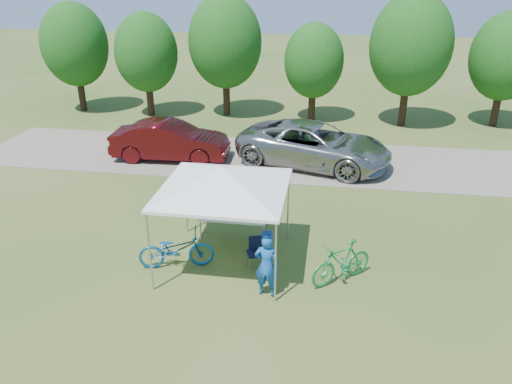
% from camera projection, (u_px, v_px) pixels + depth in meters
% --- Properties ---
extents(ground, '(100.00, 100.00, 0.00)m').
position_uv_depth(ground, '(226.00, 262.00, 13.38)').
color(ground, '#2D5119').
rests_on(ground, ground).
extents(gravel_strip, '(24.00, 5.00, 0.02)m').
position_uv_depth(gravel_strip, '(267.00, 159.00, 20.57)').
color(gravel_strip, gray).
rests_on(gravel_strip, ground).
extents(canopy, '(4.53, 4.53, 3.00)m').
position_uv_depth(canopy, '(223.00, 170.00, 12.28)').
color(canopy, '#A5A5AA').
rests_on(canopy, ground).
extents(treeline, '(24.89, 4.28, 6.30)m').
position_uv_depth(treeline, '(278.00, 49.00, 24.60)').
color(treeline, '#382314').
rests_on(treeline, ground).
extents(folding_table, '(1.90, 0.79, 0.78)m').
position_uv_depth(folding_table, '(234.00, 217.00, 14.16)').
color(folding_table, white).
rests_on(folding_table, ground).
extents(folding_chair, '(0.52, 0.55, 0.80)m').
position_uv_depth(folding_chair, '(256.00, 249.00, 13.09)').
color(folding_chair, black).
rests_on(folding_chair, ground).
extents(cooler, '(0.51, 0.34, 0.37)m').
position_uv_depth(cooler, '(221.00, 209.00, 14.12)').
color(cooler, white).
rests_on(cooler, folding_table).
extents(ice_cream_cup, '(0.07, 0.07, 0.05)m').
position_uv_depth(ice_cream_cup, '(247.00, 217.00, 14.03)').
color(ice_cream_cup, gold).
rests_on(ice_cream_cup, folding_table).
extents(cyclist, '(0.63, 0.45, 1.63)m').
position_uv_depth(cyclist, '(267.00, 265.00, 11.74)').
color(cyclist, '#1556AE').
rests_on(cyclist, ground).
extents(bike_blue, '(2.07, 1.18, 1.03)m').
position_uv_depth(bike_blue, '(176.00, 249.00, 12.98)').
color(bike_blue, '#11519A').
rests_on(bike_blue, ground).
extents(bike_green, '(1.72, 1.53, 1.08)m').
position_uv_depth(bike_green, '(342.00, 262.00, 12.36)').
color(bike_green, '#1C8145').
rests_on(bike_green, ground).
extents(minivan, '(6.53, 4.30, 1.67)m').
position_uv_depth(minivan, '(314.00, 145.00, 19.58)').
color(minivan, '#A1A09D').
rests_on(minivan, gravel_strip).
extents(sedan, '(4.79, 1.88, 1.55)m').
position_uv_depth(sedan, '(170.00, 141.00, 20.22)').
color(sedan, '#440B0E').
rests_on(sedan, gravel_strip).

